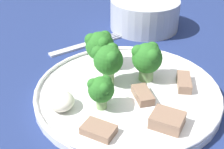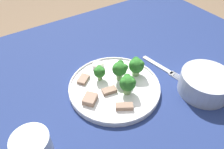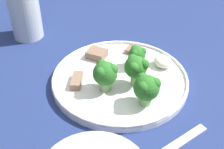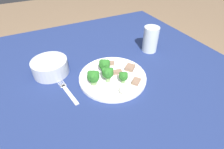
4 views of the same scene
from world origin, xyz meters
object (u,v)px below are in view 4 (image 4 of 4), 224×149
cream_bowl (50,67)px  drinking_glass (150,41)px  fork (67,91)px  dinner_plate (113,77)px

cream_bowl → drinking_glass: drinking_glass is taller
fork → cream_bowl: (-0.03, 0.15, 0.03)m
fork → cream_bowl: size_ratio=1.15×
dinner_plate → fork: bearing=176.9°
dinner_plate → drinking_glass: (0.28, 0.12, 0.05)m
fork → drinking_glass: drinking_glass is taller
cream_bowl → drinking_glass: bearing=-4.0°
dinner_plate → fork: (-0.20, 0.01, -0.01)m
dinner_plate → drinking_glass: bearing=23.7°
dinner_plate → drinking_glass: size_ratio=2.20×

